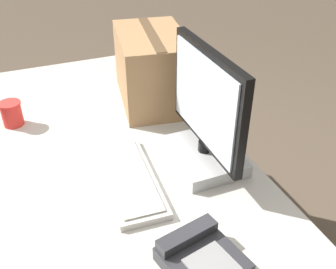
{
  "coord_description": "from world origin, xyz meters",
  "views": [
    {
      "loc": [
        1.14,
        -0.25,
        1.56
      ],
      "look_at": [
        0.16,
        0.15,
        0.86
      ],
      "focal_mm": 42.0,
      "sensor_mm": 36.0,
      "label": 1
    }
  ],
  "objects_px": {
    "paper_cup_left": "(12,114)",
    "keyboard": "(130,178)",
    "cardboard_box": "(152,68)",
    "monitor": "(206,122)",
    "desk_phone": "(201,258)"
  },
  "relations": [
    {
      "from": "keyboard",
      "to": "cardboard_box",
      "type": "relative_size",
      "value": 0.9
    },
    {
      "from": "keyboard",
      "to": "desk_phone",
      "type": "bearing_deg",
      "value": 13.75
    },
    {
      "from": "cardboard_box",
      "to": "monitor",
      "type": "bearing_deg",
      "value": 0.66
    },
    {
      "from": "desk_phone",
      "to": "keyboard",
      "type": "bearing_deg",
      "value": 177.94
    },
    {
      "from": "monitor",
      "to": "paper_cup_left",
      "type": "bearing_deg",
      "value": -130.27
    },
    {
      "from": "paper_cup_left",
      "to": "cardboard_box",
      "type": "xyz_separation_m",
      "value": [
        0.01,
        0.6,
        0.1
      ]
    },
    {
      "from": "paper_cup_left",
      "to": "cardboard_box",
      "type": "height_order",
      "value": "cardboard_box"
    },
    {
      "from": "monitor",
      "to": "paper_cup_left",
      "type": "xyz_separation_m",
      "value": [
        -0.51,
        -0.6,
        -0.11
      ]
    },
    {
      "from": "monitor",
      "to": "keyboard",
      "type": "xyz_separation_m",
      "value": [
        0.01,
        -0.27,
        -0.15
      ]
    },
    {
      "from": "keyboard",
      "to": "cardboard_box",
      "type": "distance_m",
      "value": 0.59
    },
    {
      "from": "desk_phone",
      "to": "cardboard_box",
      "type": "xyz_separation_m",
      "value": [
        -0.9,
        0.2,
        0.12
      ]
    },
    {
      "from": "monitor",
      "to": "desk_phone",
      "type": "relative_size",
      "value": 1.98
    },
    {
      "from": "keyboard",
      "to": "paper_cup_left",
      "type": "height_order",
      "value": "paper_cup_left"
    },
    {
      "from": "keyboard",
      "to": "cardboard_box",
      "type": "height_order",
      "value": "cardboard_box"
    },
    {
      "from": "paper_cup_left",
      "to": "keyboard",
      "type": "bearing_deg",
      "value": 32.4
    }
  ]
}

